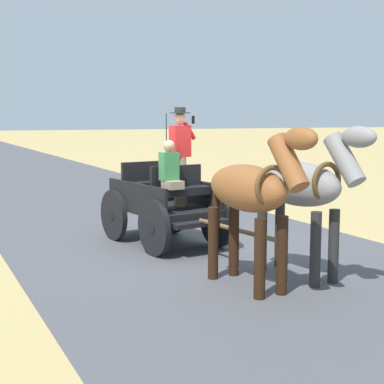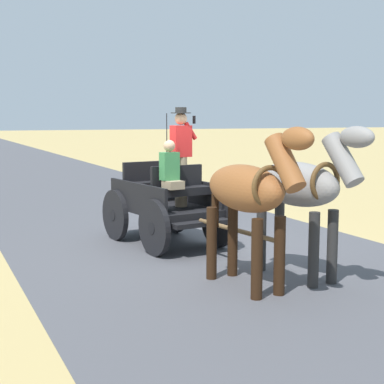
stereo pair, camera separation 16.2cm
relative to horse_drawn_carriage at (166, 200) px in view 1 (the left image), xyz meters
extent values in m
plane|color=tan|center=(-0.37, 0.27, -0.82)|extent=(200.00, 200.00, 0.00)
cube|color=#4C4C51|center=(-0.37, 0.27, -0.81)|extent=(6.50, 160.00, 0.01)
cube|color=black|center=(0.01, -0.08, -0.16)|extent=(1.49, 2.34, 0.12)
cube|color=black|center=(-0.55, -0.16, 0.12)|extent=(0.34, 2.08, 0.44)
cube|color=black|center=(0.58, -0.01, 0.12)|extent=(0.34, 2.08, 0.44)
cube|color=black|center=(-0.15, 1.13, -0.26)|extent=(1.10, 0.38, 0.08)
cube|color=black|center=(0.18, -1.27, -0.34)|extent=(0.74, 0.30, 0.06)
cube|color=black|center=(-0.07, 0.52, 0.22)|extent=(1.06, 0.49, 0.14)
cube|color=black|center=(-0.04, 0.34, 0.44)|extent=(1.02, 0.22, 0.44)
cube|color=black|center=(0.08, -0.57, 0.22)|extent=(1.06, 0.49, 0.14)
cube|color=black|center=(0.11, -0.75, 0.44)|extent=(1.02, 0.22, 0.44)
cylinder|color=black|center=(-0.73, 0.59, -0.34)|extent=(0.23, 0.96, 0.96)
cylinder|color=black|center=(-0.73, 0.59, -0.34)|extent=(0.15, 0.23, 0.21)
cylinder|color=black|center=(0.55, 0.77, -0.34)|extent=(0.23, 0.96, 0.96)
cylinder|color=black|center=(0.55, 0.77, -0.34)|extent=(0.15, 0.23, 0.21)
cylinder|color=black|center=(-0.53, -0.93, -0.34)|extent=(0.23, 0.96, 0.96)
cylinder|color=black|center=(-0.53, -0.93, -0.34)|extent=(0.15, 0.23, 0.21)
cylinder|color=black|center=(0.76, -0.76, -0.34)|extent=(0.23, 0.96, 0.96)
cylinder|color=black|center=(0.76, -0.76, -0.34)|extent=(0.15, 0.23, 0.21)
cylinder|color=brown|center=(-0.28, 2.10, -0.21)|extent=(0.34, 1.99, 0.07)
cylinder|color=black|center=(0.23, 0.56, 0.92)|extent=(0.02, 0.02, 1.30)
cylinder|color=#998466|center=(-0.18, 0.22, 0.35)|extent=(0.22, 0.22, 0.90)
cube|color=red|center=(-0.18, 0.22, 1.08)|extent=(0.37, 0.26, 0.56)
sphere|color=tan|center=(-0.18, 0.22, 1.48)|extent=(0.22, 0.22, 0.22)
cylinder|color=black|center=(-0.18, 0.22, 1.58)|extent=(0.36, 0.36, 0.01)
cylinder|color=black|center=(-0.18, 0.22, 1.63)|extent=(0.20, 0.20, 0.10)
cylinder|color=red|center=(-0.36, 0.24, 1.26)|extent=(0.27, 0.11, 0.32)
cube|color=black|center=(-0.42, 0.25, 1.46)|extent=(0.03, 0.07, 0.14)
cube|color=#998466|center=(0.16, 0.67, 0.36)|extent=(0.32, 0.35, 0.14)
cube|color=#387F47|center=(0.18, 0.55, 0.67)|extent=(0.32, 0.24, 0.48)
sphere|color=tan|center=(0.18, 0.55, 1.02)|extent=(0.20, 0.20, 0.20)
ellipsoid|color=gray|center=(-0.86, 2.83, 0.55)|extent=(0.80, 1.63, 0.64)
cylinder|color=#272726|center=(-1.12, 3.34, -0.29)|extent=(0.15, 0.15, 1.05)
cylinder|color=#272726|center=(-0.76, 3.39, -0.29)|extent=(0.15, 0.15, 1.05)
cylinder|color=#272726|center=(-0.95, 2.26, -0.29)|extent=(0.15, 0.15, 1.05)
cylinder|color=#272726|center=(-0.59, 2.32, -0.29)|extent=(0.15, 0.15, 1.05)
cylinder|color=gray|center=(-0.99, 3.66, 0.95)|extent=(0.36, 0.68, 0.73)
ellipsoid|color=gray|center=(-1.03, 3.88, 1.26)|extent=(0.30, 0.57, 0.28)
cube|color=#272726|center=(-0.99, 3.64, 0.99)|extent=(0.14, 0.51, 0.56)
cylinder|color=#272726|center=(-0.74, 2.09, 0.25)|extent=(0.11, 0.11, 0.70)
torus|color=brown|center=(-0.94, 3.37, 0.63)|extent=(0.55, 0.16, 0.55)
ellipsoid|color=brown|center=(0.07, 2.95, 0.55)|extent=(0.70, 1.61, 0.64)
cylinder|color=black|center=(-0.16, 3.48, -0.29)|extent=(0.15, 0.15, 1.05)
cylinder|color=black|center=(0.21, 3.51, -0.29)|extent=(0.15, 0.15, 1.05)
cylinder|color=black|center=(-0.06, 2.39, -0.29)|extent=(0.15, 0.15, 1.05)
cylinder|color=black|center=(0.31, 2.43, -0.29)|extent=(0.15, 0.15, 1.05)
cylinder|color=brown|center=(0.00, 3.79, 0.95)|extent=(0.32, 0.67, 0.73)
ellipsoid|color=brown|center=(-0.02, 4.01, 1.26)|extent=(0.27, 0.56, 0.28)
cube|color=black|center=(0.00, 3.77, 0.99)|extent=(0.11, 0.51, 0.56)
cylinder|color=black|center=(0.14, 2.22, 0.25)|extent=(0.11, 0.11, 0.70)
torus|color=brown|center=(0.02, 3.50, 0.63)|extent=(0.55, 0.12, 0.55)
camera|label=1|loc=(4.10, 9.62, 1.50)|focal=54.05mm
camera|label=2|loc=(3.96, 9.69, 1.50)|focal=54.05mm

